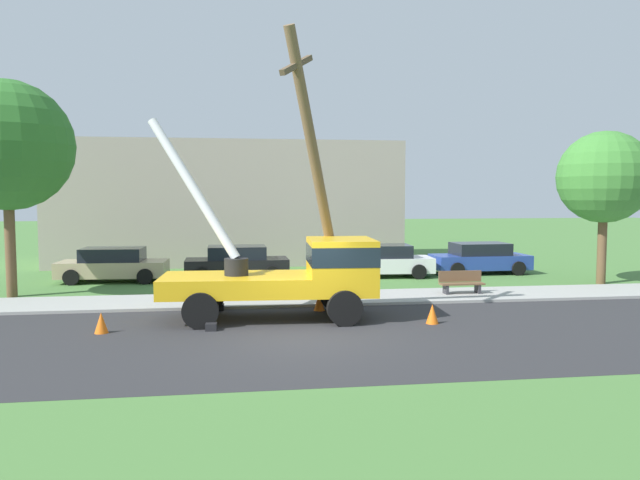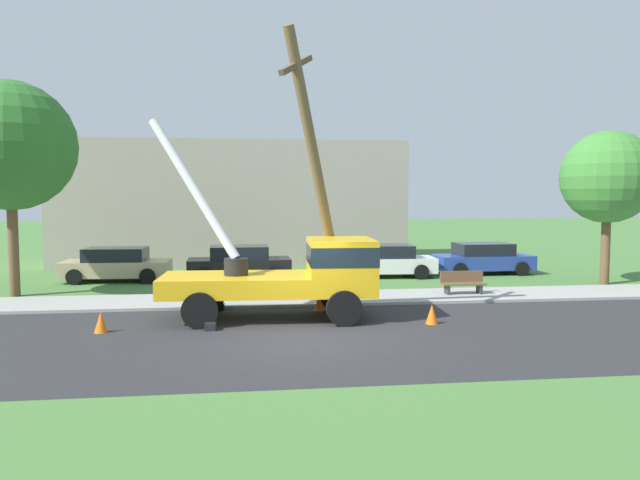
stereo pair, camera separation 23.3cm
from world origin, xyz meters
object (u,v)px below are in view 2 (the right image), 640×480
utility_truck (297,271)px  park_bench (463,283)px  parked_sedan_tan (116,264)px  roadside_tree_near (10,146)px  roadside_tree_far (608,178)px  parked_sedan_white (384,261)px  parked_sedan_blue (483,258)px  parked_sedan_black (239,262)px  traffic_cone_behind (101,322)px  traffic_cone_ahead (432,314)px  traffic_cone_curbside (319,302)px  leaning_utility_pole (317,174)px

utility_truck → park_bench: utility_truck is taller
parked_sedan_tan → roadside_tree_near: (-2.86, -3.44, 4.65)m
utility_truck → parked_sedan_tan: 11.01m
roadside_tree_far → parked_sedan_white: bearing=158.2°
parked_sedan_blue → roadside_tree_far: roadside_tree_far is taller
parked_sedan_black → roadside_tree_near: (-8.00, -3.62, 4.65)m
traffic_cone_behind → parked_sedan_black: (3.63, 10.02, 0.43)m
parked_sedan_blue → roadside_tree_near: roadside_tree_near is taller
utility_truck → parked_sedan_black: bearing=101.0°
traffic_cone_ahead → parked_sedan_black: (-5.41, 10.11, 0.43)m
traffic_cone_curbside → parked_sedan_black: bearing=108.0°
parked_sedan_white → leaning_utility_pole: bearing=-116.7°
traffic_cone_curbside → roadside_tree_far: (12.25, 4.10, 4.05)m
park_bench → traffic_cone_ahead: bearing=-120.1°
utility_truck → leaning_utility_pole: (0.67, 0.51, 2.87)m
traffic_cone_behind → traffic_cone_curbside: bearing=20.5°
traffic_cone_behind → roadside_tree_far: size_ratio=0.09×
roadside_tree_near → roadside_tree_far: bearing=-0.0°
parked_sedan_tan → roadside_tree_near: roadside_tree_near is taller
traffic_cone_ahead → roadside_tree_far: roadside_tree_far is taller
traffic_cone_behind → parked_sedan_tan: parked_sedan_tan is taller
parked_sedan_tan → parked_sedan_blue: same height
traffic_cone_ahead → roadside_tree_near: bearing=154.2°
park_bench → leaning_utility_pole: bearing=-155.4°
park_bench → roadside_tree_near: size_ratio=0.21×
traffic_cone_behind → parked_sedan_blue: size_ratio=0.13×
parked_sedan_black → parked_sedan_white: (6.39, -0.28, 0.00)m
traffic_cone_behind → roadside_tree_near: roadside_tree_near is taller
leaning_utility_pole → roadside_tree_near: 11.42m
traffic_cone_curbside → parked_sedan_black: 8.13m
roadside_tree_near → parked_sedan_white: bearing=13.1°
parked_sedan_tan → parked_sedan_blue: 16.27m
utility_truck → parked_sedan_black: utility_truck is taller
traffic_cone_curbside → park_bench: size_ratio=0.35×
traffic_cone_ahead → park_bench: 5.10m
utility_truck → parked_sedan_tan: (-6.85, 8.59, -0.70)m
leaning_utility_pole → parked_sedan_blue: (8.75, 8.40, -3.56)m
parked_sedan_black → roadside_tree_near: bearing=-155.7°
parked_sedan_tan → traffic_cone_behind: bearing=-81.2°
leaning_utility_pole → roadside_tree_far: (12.39, 4.64, 0.06)m
roadside_tree_far → roadside_tree_near: bearing=180.0°
traffic_cone_ahead → traffic_cone_curbside: size_ratio=1.00×
utility_truck → traffic_cone_ahead: bearing=-19.8°
roadside_tree_far → traffic_cone_ahead: bearing=-145.3°
parked_sedan_black → traffic_cone_ahead: bearing=-61.8°
traffic_cone_behind → park_bench: (11.60, 4.32, 0.18)m
traffic_cone_ahead → parked_sedan_tan: size_ratio=0.13×
traffic_cone_curbside → roadside_tree_near: roadside_tree_near is taller
parked_sedan_blue → park_bench: parked_sedan_blue is taller
parked_sedan_white → park_bench: size_ratio=2.82×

